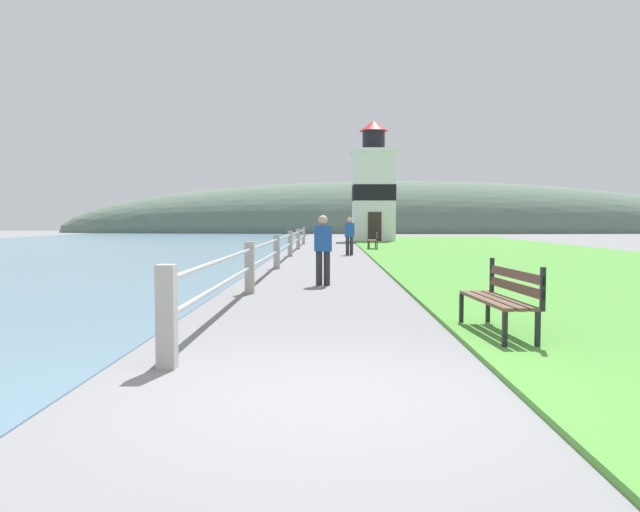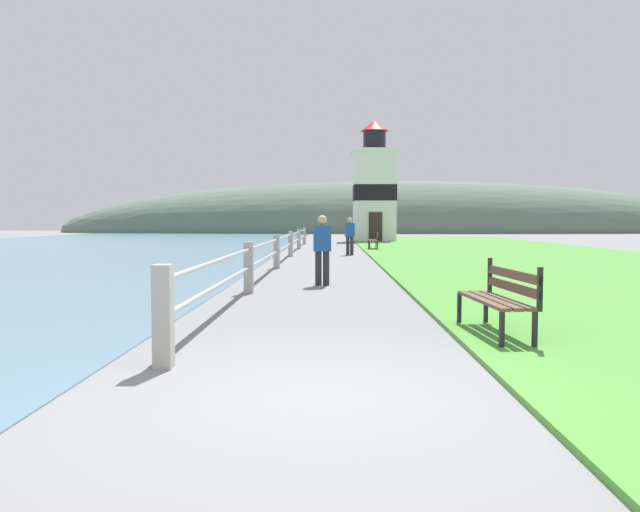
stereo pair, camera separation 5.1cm
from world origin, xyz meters
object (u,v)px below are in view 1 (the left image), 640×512
(person_by_railing, at_px, (323,248))
(park_bench_near, at_px, (503,295))
(park_bench_midway, at_px, (374,239))
(lighthouse, at_px, (373,190))
(person_strolling, at_px, (349,235))

(person_by_railing, bearing_deg, park_bench_near, -164.28)
(park_bench_near, xyz_separation_m, park_bench_midway, (0.03, 22.80, -0.00))
(park_bench_near, xyz_separation_m, lighthouse, (0.85, 35.47, 3.02))
(park_bench_midway, height_order, person_by_railing, person_by_railing)
(park_bench_midway, bearing_deg, person_by_railing, 83.65)
(park_bench_near, relative_size, person_by_railing, 1.13)
(park_bench_near, distance_m, person_by_railing, 6.55)
(lighthouse, bearing_deg, person_by_railing, -96.11)
(park_bench_midway, relative_size, person_strolling, 1.11)
(park_bench_midway, bearing_deg, lighthouse, -92.13)
(park_bench_near, height_order, lighthouse, lighthouse)
(person_by_railing, bearing_deg, park_bench_midway, -12.75)
(park_bench_near, height_order, person_by_railing, person_by_railing)
(lighthouse, bearing_deg, park_bench_near, -91.37)
(park_bench_midway, distance_m, person_by_railing, 16.84)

